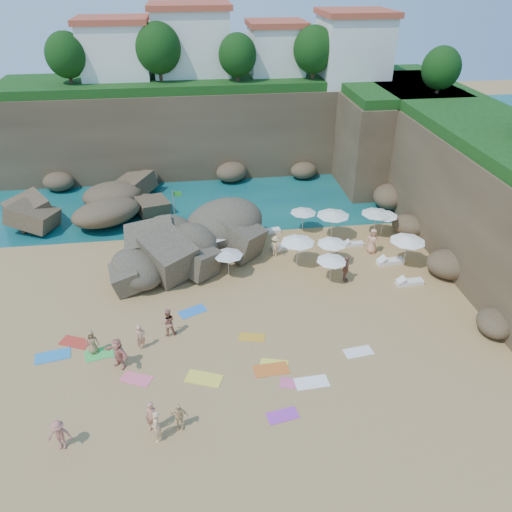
{
  "coord_description": "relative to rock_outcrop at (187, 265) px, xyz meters",
  "views": [
    {
      "loc": [
        -1.66,
        -24.35,
        18.6
      ],
      "look_at": [
        2.0,
        3.0,
        2.0
      ],
      "focal_mm": 35.0,
      "sensor_mm": 36.0,
      "label": 1
    }
  ],
  "objects": [
    {
      "name": "towel_2",
      "position": [
        4.25,
        -11.08,
        0.02
      ],
      "size": [
        1.89,
        1.04,
        0.03
      ],
      "primitive_type": "cube",
      "rotation": [
        0.0,
        0.0,
        0.06
      ],
      "color": "orange",
      "rests_on": "ground"
    },
    {
      "name": "person_stand_5",
      "position": [
        -2.72,
        2.09,
        0.8
      ],
      "size": [
        1.53,
        0.62,
        1.6
      ],
      "primitive_type": "imported",
      "rotation": [
        0.0,
        0.0,
        -0.13
      ],
      "color": "tan",
      "rests_on": "ground"
    },
    {
      "name": "person_lie_4",
      "position": [
        -1.69,
        -14.19,
        0.2
      ],
      "size": [
        0.83,
        1.71,
        0.39
      ],
      "primitive_type": "imported",
      "rotation": [
        0.0,
        0.0,
        -0.15
      ],
      "color": "tan",
      "rests_on": "ground"
    },
    {
      "name": "person_lie_2",
      "position": [
        -5.15,
        -8.5,
        0.19
      ],
      "size": [
        1.01,
        1.57,
        0.39
      ],
      "primitive_type": "imported",
      "rotation": [
        0.0,
        0.0,
        0.22
      ],
      "color": "#A07C50",
      "rests_on": "ground"
    },
    {
      "name": "lounger_4",
      "position": [
        7.12,
        1.28,
        0.14
      ],
      "size": [
        1.87,
        1.02,
        0.28
      ],
      "primitive_type": "cube",
      "rotation": [
        0.0,
        0.0,
        0.26
      ],
      "color": "silver",
      "rests_on": "ground"
    },
    {
      "name": "person_stand_6",
      "position": [
        -1.49,
        -14.75,
        0.84
      ],
      "size": [
        0.42,
        0.63,
        1.68
      ],
      "primitive_type": "imported",
      "rotation": [
        0.0,
        0.0,
        4.75
      ],
      "color": "#F4BF8A",
      "rests_on": "ground"
    },
    {
      "name": "towel_13",
      "position": [
        9.2,
        -10.37,
        0.01
      ],
      "size": [
        1.65,
        0.98,
        0.03
      ],
      "primitive_type": "cube",
      "rotation": [
        0.0,
        0.0,
        0.13
      ],
      "color": "white",
      "rests_on": "ground"
    },
    {
      "name": "parasol_9",
      "position": [
        2.82,
        -1.79,
        1.76
      ],
      "size": [
        2.02,
        2.02,
        1.91
      ],
      "color": "silver",
      "rests_on": "ground"
    },
    {
      "name": "rock_outcrop",
      "position": [
        0.0,
        0.0,
        0.0
      ],
      "size": [
        9.36,
        7.58,
        3.4
      ],
      "primitive_type": null,
      "rotation": [
        0.0,
        0.0,
        0.15
      ],
      "color": "brown",
      "rests_on": "ground"
    },
    {
      "name": "ground",
      "position": [
        2.55,
        -5.79,
        0.0
      ],
      "size": [
        120.0,
        120.0,
        0.0
      ],
      "primitive_type": "plane",
      "color": "tan",
      "rests_on": "ground"
    },
    {
      "name": "lounger_5",
      "position": [
        14.59,
        -4.4,
        0.14
      ],
      "size": [
        1.8,
        0.66,
        0.28
      ],
      "primitive_type": "cube",
      "rotation": [
        0.0,
        0.0,
        0.04
      ],
      "color": "white",
      "rests_on": "ground"
    },
    {
      "name": "parasol_3",
      "position": [
        14.48,
        2.42,
        2.01
      ],
      "size": [
        2.31,
        2.31,
        2.19
      ],
      "color": "silver",
      "rests_on": "ground"
    },
    {
      "name": "towel_12",
      "position": [
        4.47,
        -10.69,
        0.01
      ],
      "size": [
        1.61,
        1.09,
        0.03
      ],
      "primitive_type": "cube",
      "rotation": [
        0.0,
        0.0,
        -0.27
      ],
      "color": "#ECEF3F",
      "rests_on": "ground"
    },
    {
      "name": "person_stand_3",
      "position": [
        10.44,
        -3.45,
        0.92
      ],
      "size": [
        0.66,
        1.15,
        1.84
      ],
      "primitive_type": "imported",
      "rotation": [
        0.0,
        0.0,
        1.37
      ],
      "color": "#8F5947",
      "rests_on": "ground"
    },
    {
      "name": "towel_9",
      "position": [
        5.24,
        -12.23,
        0.01
      ],
      "size": [
        1.59,
        1.1,
        0.03
      ],
      "primitive_type": "cube",
      "rotation": [
        0.0,
        0.0,
        -0.29
      ],
      "color": "#E55987",
      "rests_on": "ground"
    },
    {
      "name": "clifftop_buildings",
      "position": [
        5.51,
        20.01,
        11.24
      ],
      "size": [
        28.48,
        9.48,
        7.0
      ],
      "color": "white",
      "rests_on": "cliff_back"
    },
    {
      "name": "lounger_2",
      "position": [
        14.26,
        -1.74,
        0.15
      ],
      "size": [
        1.96,
        0.79,
        0.3
      ],
      "primitive_type": "cube",
      "rotation": [
        0.0,
        0.0,
        0.08
      ],
      "color": "white",
      "rests_on": "ground"
    },
    {
      "name": "person_stand_0",
      "position": [
        -2.56,
        -8.48,
        0.78
      ],
      "size": [
        0.68,
        0.64,
        1.56
      ],
      "primitive_type": "imported",
      "rotation": [
        0.0,
        0.0,
        0.66
      ],
      "color": "tan",
      "rests_on": "ground"
    },
    {
      "name": "cliff_right",
      "position": [
        21.55,
        2.21,
        4.0
      ],
      "size": [
        8.0,
        30.0,
        8.0
      ],
      "primitive_type": "cube",
      "color": "brown",
      "rests_on": "ground"
    },
    {
      "name": "person_lie_0",
      "position": [
        -5.64,
        -14.65,
        0.21
      ],
      "size": [
        1.09,
        1.63,
        0.43
      ],
      "primitive_type": "imported",
      "rotation": [
        0.0,
        0.0,
        -0.04
      ],
      "color": "#B5685A",
      "rests_on": "ground"
    },
    {
      "name": "flag_pole",
      "position": [
        -0.62,
        4.94,
        2.26
      ],
      "size": [
        0.68,
        0.19,
        3.54
      ],
      "color": "silver",
      "rests_on": "ground"
    },
    {
      "name": "clifftop_trees",
      "position": [
        7.33,
        13.73,
        11.26
      ],
      "size": [
        35.6,
        23.82,
        4.4
      ],
      "color": "#11380F",
      "rests_on": "ground"
    },
    {
      "name": "rock_promontory",
      "position": [
        -8.45,
        10.21,
        0.0
      ],
      "size": [
        12.0,
        7.0,
        2.0
      ],
      "primitive_type": null,
      "color": "brown",
      "rests_on": "ground"
    },
    {
      "name": "person_stand_1",
      "position": [
        -1.1,
        -7.48,
        0.87
      ],
      "size": [
        0.92,
        0.75,
        1.73
      ],
      "primitive_type": "imported",
      "rotation": [
        0.0,
        0.0,
        3.27
      ],
      "color": "#B16D58",
      "rests_on": "ground"
    },
    {
      "name": "towel_5",
      "position": [
        6.14,
        -12.26,
        0.02
      ],
      "size": [
        1.77,
        0.95,
        0.03
      ],
      "primitive_type": "cube",
      "rotation": [
        0.0,
        0.0,
        0.06
      ],
      "color": "white",
      "rests_on": "ground"
    },
    {
      "name": "parasol_8",
      "position": [
        15.09,
        -2.1,
        2.11
      ],
      "size": [
        2.44,
        2.44,
        2.3
      ],
      "color": "silver",
      "rests_on": "ground"
    },
    {
      "name": "parasol_0",
      "position": [
        10.03,
        -1.27,
        1.79
      ],
      "size": [
        2.07,
        2.07,
        1.95
      ],
      "color": "silver",
      "rests_on": "ground"
    },
    {
      "name": "lounger_3",
      "position": [
        12.42,
        1.06,
        0.12
      ],
      "size": [
        1.56,
        0.58,
        0.24
      ],
      "primitive_type": "cube",
      "rotation": [
        0.0,
        0.0,
        0.05
      ],
      "color": "white",
      "rests_on": "ground"
    },
    {
      "name": "parasol_7",
      "position": [
        7.65,
        -1.12,
        2.03
      ],
      "size": [
        2.34,
        2.34,
        2.21
      ],
      "color": "silver",
      "rests_on": "ground"
    },
    {
      "name": "cliff_corner",
      "position": [
        19.55,
        14.21,
        4.0
      ],
      "size": [
        10.0,
        12.0,
        8.0
      ],
      "primitive_type": "cube",
      "color": "brown",
      "rests_on": "ground"
    },
    {
      "name": "towel_8",
      "position": [
        0.27,
        -5.5,
        0.01
      ],
      "size": [
        1.85,
        1.44,
        0.03
      ],
      "primitive_type": "cube",
      "rotation": [
        0.0,
        0.0,
        0.43
      ],
      "color": "blue",
      "rests_on": "ground"
    },
    {
      "name": "person_stand_4",
      "position": [
        13.42,
        -0.12,
        0.96
      ],
      "size": [
        1.06,
        0.8,
        1.92
      ],
      "primitive_type": "imported",
      "rotation": [
        0.0,
        0.0,
        -0.34
      ],
      "color": "#E49D77",
      "rests_on": "ground"
    },
    {
      "name": "towel_10",
      "position": [
        3.57,
        -8.38,
        0.01
      ],
      "size": [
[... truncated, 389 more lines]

